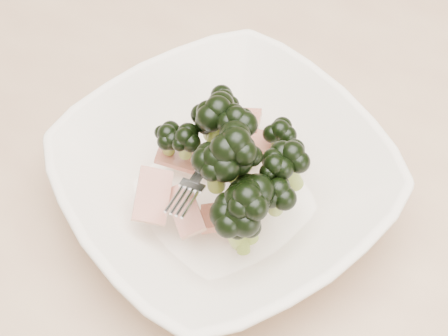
{
  "coord_description": "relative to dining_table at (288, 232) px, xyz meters",
  "views": [
    {
      "loc": [
        0.1,
        -0.31,
        1.23
      ],
      "look_at": [
        -0.05,
        -0.05,
        0.8
      ],
      "focal_mm": 50.0,
      "sensor_mm": 36.0,
      "label": 1
    }
  ],
  "objects": [
    {
      "name": "dining_table",
      "position": [
        0.0,
        0.0,
        0.0
      ],
      "size": [
        1.2,
        0.8,
        0.75
      ],
      "color": "tan",
      "rests_on": "ground"
    },
    {
      "name": "broccoli_dish",
      "position": [
        -0.05,
        -0.05,
        0.14
      ],
      "size": [
        0.35,
        0.35,
        0.13
      ],
      "color": "silver",
      "rests_on": "dining_table"
    }
  ]
}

